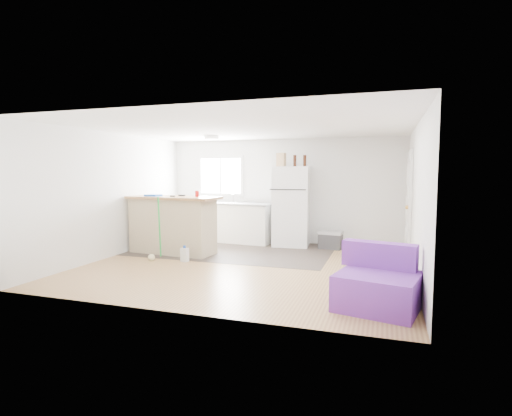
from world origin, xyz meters
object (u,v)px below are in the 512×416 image
Objects in this scene: refrigerator at (291,206)px; kitchen_cabinets at (230,222)px; cooler at (331,240)px; blue_tray at (153,195)px; cardboard_box at (281,160)px; purple_seat at (378,285)px; mop at (154,248)px; red_cup at (197,194)px; bottle_left at (295,161)px; bottle_right at (305,161)px; cleaner_jug at (185,255)px; peninsula at (173,224)px.

kitchen_cabinets is at bearing 171.83° from refrigerator.
cooler is 1.78× the size of blue_tray.
cardboard_box is (2.27, 1.57, 0.74)m from blue_tray.
purple_seat is 4.25m from mop.
refrigerator is 2.21m from red_cup.
cardboard_box is 1.20× the size of bottle_left.
kitchen_cabinets reaches higher than mop.
cooler is 1.80m from bottle_right.
red_cup is (-3.49, 2.15, 0.94)m from purple_seat.
kitchen_cabinets is 1.76× the size of mop.
cleaner_jug is 1.00× the size of blue_tray.
blue_tray is at bearing -152.85° from refrigerator.
cleaner_jug is (-3.43, 1.49, -0.15)m from purple_seat.
peninsula is 16.14× the size of red_cup.
red_cup reaches higher than cooler.
blue_tray is (-1.00, -1.68, 0.70)m from kitchen_cabinets.
purple_seat is at bearing -31.64° from red_cup.
bottle_left reaches higher than mop.
refrigerator is at bearing 44.42° from red_cup.
bottle_right is (-0.60, 0.09, 1.69)m from cooler.
mop is at bearing -98.96° from kitchen_cabinets.
bottle_right reaches higher than cooler.
cooler is 3.01m from red_cup.
peninsula is at bearing -141.10° from cardboard_box.
purple_seat is at bearing -65.86° from bottle_right.
mop is (0.01, -0.72, -0.35)m from peninsula.
blue_tray is at bearing 95.44° from mop.
cleaner_jug is at bearing -29.68° from blue_tray.
refrigerator is 1.01m from bottle_left.
blue_tray is (-2.49, -1.62, 0.29)m from refrigerator.
bottle_left is (0.31, -0.00, -0.03)m from cardboard_box.
red_cup is 2.30m from bottle_left.
bottle_left is (1.64, 1.47, 0.67)m from red_cup.
kitchen_cabinets reaches higher than purple_seat.
bottle_left and bottle_right have the same top height.
purple_seat reaches higher than cooler.
refrigerator is 1.06m from cardboard_box.
bottle_right reaches higher than cleaner_jug.
cleaner_jug is (-1.50, -2.19, -0.75)m from refrigerator.
refrigerator reaches higher than purple_seat.
bottle_right is (-1.64, 3.67, 1.61)m from purple_seat.
peninsula is at bearing -147.29° from cooler.
bottle_right is (1.85, 1.52, 0.67)m from red_cup.
cardboard_box is at bearing 179.77° from bottle_left.
refrigerator is 5.88× the size of cardboard_box.
peninsula is 6.46× the size of blue_tray.
cleaner_jug is 3.06m from cardboard_box.
kitchen_cabinets is 1.10× the size of peninsula.
cleaner_jug is 1.00× the size of cardboard_box.
bottle_left is at bearing 130.09° from purple_seat.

